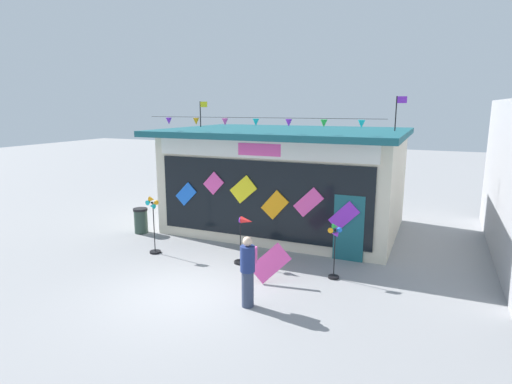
% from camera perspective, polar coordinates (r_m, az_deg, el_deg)
% --- Properties ---
extents(ground_plane, '(80.00, 80.00, 0.00)m').
position_cam_1_polar(ground_plane, '(10.96, -9.60, -13.18)').
color(ground_plane, gray).
extents(kite_shop_building, '(8.41, 6.24, 4.89)m').
position_cam_1_polar(kite_shop_building, '(15.89, 4.27, 1.86)').
color(kite_shop_building, beige).
rests_on(kite_shop_building, ground_plane).
extents(wind_spinner_far_left, '(0.38, 0.35, 1.83)m').
position_cam_1_polar(wind_spinner_far_left, '(13.49, -13.78, -3.48)').
color(wind_spinner_far_left, black).
rests_on(wind_spinner_far_left, ground_plane).
extents(wind_spinner_left, '(0.62, 0.39, 1.42)m').
position_cam_1_polar(wind_spinner_left, '(12.31, -1.62, -5.98)').
color(wind_spinner_left, black).
rests_on(wind_spinner_left, ground_plane).
extents(wind_spinner_center_left, '(0.35, 0.29, 1.53)m').
position_cam_1_polar(wind_spinner_center_left, '(11.42, 10.60, -6.91)').
color(wind_spinner_center_left, black).
rests_on(wind_spinner_center_left, ground_plane).
extents(person_near_camera, '(0.34, 0.45, 1.68)m').
position_cam_1_polar(person_near_camera, '(9.77, -1.10, -10.49)').
color(person_near_camera, '#333D56').
rests_on(person_near_camera, ground_plane).
extents(trash_bin, '(0.52, 0.52, 0.92)m').
position_cam_1_polar(trash_bin, '(15.96, -15.33, -3.74)').
color(trash_bin, '#2D4238').
rests_on(trash_bin, ground_plane).
extents(display_kite_on_ground, '(1.08, 0.36, 1.08)m').
position_cam_1_polar(display_kite_on_ground, '(11.13, 1.95, -9.62)').
color(display_kite_on_ground, '#EA4CA3').
rests_on(display_kite_on_ground, ground_plane).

